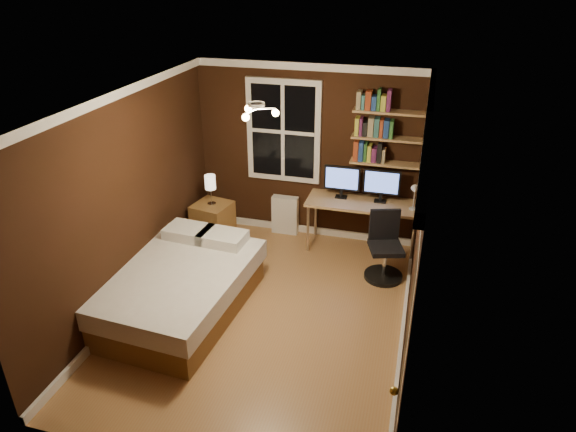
% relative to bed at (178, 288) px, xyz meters
% --- Properties ---
extents(floor, '(4.20, 4.20, 0.00)m').
position_rel_bed_xyz_m(floor, '(1.00, 0.17, -0.29)').
color(floor, '#9A683D').
rests_on(floor, ground).
extents(wall_back, '(3.20, 0.04, 2.50)m').
position_rel_bed_xyz_m(wall_back, '(1.00, 2.27, 0.96)').
color(wall_back, black).
rests_on(wall_back, ground).
extents(wall_left, '(0.04, 4.20, 2.50)m').
position_rel_bed_xyz_m(wall_left, '(-0.60, 0.17, 0.96)').
color(wall_left, black).
rests_on(wall_left, ground).
extents(wall_right, '(0.04, 4.20, 2.50)m').
position_rel_bed_xyz_m(wall_right, '(2.60, 0.17, 0.96)').
color(wall_right, black).
rests_on(wall_right, ground).
extents(ceiling, '(3.20, 4.20, 0.02)m').
position_rel_bed_xyz_m(ceiling, '(1.00, 0.17, 2.21)').
color(ceiling, white).
rests_on(ceiling, wall_back).
extents(window, '(1.06, 0.06, 1.46)m').
position_rel_bed_xyz_m(window, '(0.65, 2.24, 1.26)').
color(window, white).
rests_on(window, wall_back).
extents(door, '(0.03, 0.82, 2.05)m').
position_rel_bed_xyz_m(door, '(2.59, -1.38, 0.73)').
color(door, black).
rests_on(door, ground).
extents(door_knob, '(0.06, 0.06, 0.06)m').
position_rel_bed_xyz_m(door_knob, '(2.55, -1.68, 0.71)').
color(door_knob, gold).
rests_on(door_knob, door).
extents(ceiling_fixture, '(0.44, 0.44, 0.18)m').
position_rel_bed_xyz_m(ceiling_fixture, '(1.00, 0.07, 2.11)').
color(ceiling_fixture, beige).
rests_on(ceiling_fixture, ceiling).
extents(bookshelf_lower, '(0.92, 0.22, 0.03)m').
position_rel_bed_xyz_m(bookshelf_lower, '(2.08, 2.15, 0.96)').
color(bookshelf_lower, tan).
rests_on(bookshelf_lower, wall_back).
extents(books_row_lower, '(0.42, 0.16, 0.23)m').
position_rel_bed_xyz_m(books_row_lower, '(2.08, 2.15, 1.09)').
color(books_row_lower, '#92361A').
rests_on(books_row_lower, bookshelf_lower).
extents(bookshelf_middle, '(0.92, 0.22, 0.03)m').
position_rel_bed_xyz_m(bookshelf_middle, '(2.08, 2.15, 1.31)').
color(bookshelf_middle, tan).
rests_on(bookshelf_middle, wall_back).
extents(books_row_middle, '(0.48, 0.16, 0.23)m').
position_rel_bed_xyz_m(books_row_middle, '(2.08, 2.15, 1.44)').
color(books_row_middle, navy).
rests_on(books_row_middle, bookshelf_middle).
extents(bookshelf_upper, '(0.92, 0.22, 0.03)m').
position_rel_bed_xyz_m(bookshelf_upper, '(2.08, 2.15, 1.66)').
color(bookshelf_upper, tan).
rests_on(bookshelf_upper, wall_back).
extents(books_row_upper, '(0.42, 0.16, 0.23)m').
position_rel_bed_xyz_m(books_row_upper, '(2.08, 2.15, 1.79)').
color(books_row_upper, '#29602A').
rests_on(books_row_upper, bookshelf_upper).
extents(bed, '(1.59, 2.11, 0.68)m').
position_rel_bed_xyz_m(bed, '(0.00, 0.00, 0.00)').
color(bed, brown).
rests_on(bed, ground).
extents(nightstand, '(0.57, 0.57, 0.60)m').
position_rel_bed_xyz_m(nightstand, '(-0.23, 1.61, 0.01)').
color(nightstand, brown).
rests_on(nightstand, ground).
extents(bedside_lamp, '(0.15, 0.15, 0.43)m').
position_rel_bed_xyz_m(bedside_lamp, '(-0.23, 1.61, 0.53)').
color(bedside_lamp, white).
rests_on(bedside_lamp, nightstand).
extents(radiator, '(0.39, 0.14, 0.58)m').
position_rel_bed_xyz_m(radiator, '(0.69, 2.17, -0.00)').
color(radiator, silver).
rests_on(radiator, ground).
extents(desk, '(1.54, 0.58, 0.73)m').
position_rel_bed_xyz_m(desk, '(1.85, 1.97, 0.38)').
color(desk, tan).
rests_on(desk, ground).
extents(monitor_left, '(0.50, 0.12, 0.46)m').
position_rel_bed_xyz_m(monitor_left, '(1.53, 2.04, 0.67)').
color(monitor_left, black).
rests_on(monitor_left, desk).
extents(monitor_right, '(0.50, 0.12, 0.46)m').
position_rel_bed_xyz_m(monitor_right, '(2.07, 2.04, 0.67)').
color(monitor_right, black).
rests_on(monitor_right, desk).
extents(desk_lamp, '(0.14, 0.32, 0.44)m').
position_rel_bed_xyz_m(desk_lamp, '(2.51, 1.83, 0.66)').
color(desk_lamp, silver).
rests_on(desk_lamp, desk).
extents(office_chair, '(0.50, 0.50, 0.89)m').
position_rel_bed_xyz_m(office_chair, '(2.23, 1.34, 0.04)').
color(office_chair, black).
rests_on(office_chair, ground).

